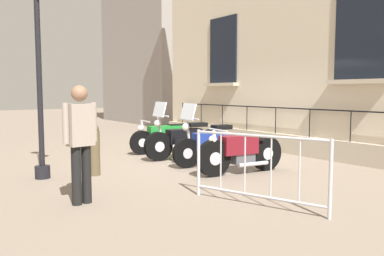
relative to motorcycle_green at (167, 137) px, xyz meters
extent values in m
plane|color=gray|center=(0.02, 1.58, -0.43)|extent=(60.00, 60.00, 0.00)
cube|color=beige|center=(-2.94, 1.58, 3.36)|extent=(0.60, 10.79, 7.57)
cube|color=#B1A48F|center=(-2.56, 1.58, -0.18)|extent=(0.20, 10.79, 0.50)
cube|color=black|center=(-2.62, 3.95, 2.53)|extent=(0.06, 1.27, 2.08)
cube|color=#BCAE97|center=(-2.54, 3.95, 1.44)|extent=(0.24, 1.47, 0.10)
cube|color=black|center=(-2.62, -0.80, 2.53)|extent=(0.06, 1.27, 2.08)
cube|color=#BCAE97|center=(-2.54, -0.80, 1.44)|extent=(0.24, 1.47, 0.10)
cube|color=black|center=(-2.52, 1.58, 0.78)|extent=(0.03, 9.07, 0.03)
cylinder|color=black|center=(-2.52, -2.95, 0.43)|extent=(0.02, 0.02, 0.70)
cylinder|color=black|center=(-2.52, -1.82, 0.43)|extent=(0.02, 0.02, 0.70)
cylinder|color=black|center=(-2.52, -0.69, 0.43)|extent=(0.02, 0.02, 0.70)
cylinder|color=black|center=(-2.52, 0.45, 0.43)|extent=(0.02, 0.02, 0.70)
cylinder|color=black|center=(-2.52, 1.58, 0.43)|extent=(0.02, 0.02, 0.70)
cylinder|color=black|center=(-2.52, 2.71, 0.43)|extent=(0.02, 0.02, 0.70)
cylinder|color=black|center=(-2.52, 3.84, 0.43)|extent=(0.02, 0.02, 0.70)
cylinder|color=black|center=(0.73, -0.07, -0.11)|extent=(0.64, 0.17, 0.63)
cylinder|color=silver|center=(0.73, -0.07, -0.11)|extent=(0.23, 0.16, 0.22)
cylinder|color=black|center=(-0.75, 0.07, -0.11)|extent=(0.64, 0.17, 0.63)
cylinder|color=silver|center=(-0.75, 0.07, -0.11)|extent=(0.23, 0.16, 0.22)
cube|color=#1E842D|center=(0.04, -0.01, 0.12)|extent=(0.99, 0.36, 0.37)
cube|color=#4C4C51|center=(-0.06, 0.00, -0.14)|extent=(0.60, 0.27, 0.22)
cube|color=black|center=(-0.35, 0.03, 0.28)|extent=(0.56, 0.30, 0.10)
cylinder|color=silver|center=(0.68, -0.07, 0.17)|extent=(0.16, 0.07, 0.57)
cylinder|color=silver|center=(0.63, -0.06, 0.45)|extent=(0.09, 0.60, 0.04)
sphere|color=white|center=(0.75, -0.07, 0.27)|extent=(0.16, 0.16, 0.16)
cylinder|color=silver|center=(-0.24, 0.17, -0.25)|extent=(0.88, 0.16, 0.08)
cylinder|color=black|center=(0.85, 0.98, -0.08)|extent=(0.70, 0.23, 0.69)
cylinder|color=silver|center=(0.85, 0.98, -0.08)|extent=(0.26, 0.20, 0.24)
cylinder|color=black|center=(-0.64, 1.14, -0.08)|extent=(0.70, 0.23, 0.69)
cylinder|color=silver|center=(-0.64, 1.14, -0.08)|extent=(0.26, 0.20, 0.24)
cube|color=black|center=(0.16, 1.06, 0.13)|extent=(0.90, 0.41, 0.34)
cube|color=#4C4C51|center=(0.06, 1.07, -0.11)|extent=(0.55, 0.31, 0.24)
cube|color=black|center=(-0.20, 1.09, 0.40)|extent=(0.52, 0.33, 0.10)
cylinder|color=silver|center=(0.80, 0.99, 0.28)|extent=(0.16, 0.08, 0.74)
cylinder|color=silver|center=(0.75, 0.99, 0.65)|extent=(0.11, 0.69, 0.04)
sphere|color=white|center=(0.87, 0.98, 0.47)|extent=(0.16, 0.16, 0.16)
cylinder|color=silver|center=(-0.09, 1.26, -0.24)|extent=(0.79, 0.16, 0.08)
cube|color=silver|center=(0.81, 0.99, 0.80)|extent=(0.18, 0.58, 0.36)
cylinder|color=black|center=(0.80, 2.10, -0.10)|extent=(0.65, 0.17, 0.65)
cylinder|color=silver|center=(0.80, 2.10, -0.10)|extent=(0.24, 0.15, 0.23)
cylinder|color=black|center=(-0.46, 2.23, -0.10)|extent=(0.65, 0.17, 0.65)
cylinder|color=silver|center=(-0.46, 2.23, -0.10)|extent=(0.24, 0.15, 0.23)
cube|color=#1E389E|center=(0.22, 2.16, 0.12)|extent=(0.78, 0.37, 0.38)
cube|color=#4C4C51|center=(0.12, 2.17, -0.14)|extent=(0.48, 0.28, 0.23)
cube|color=black|center=(-0.09, 2.19, 0.42)|extent=(0.45, 0.31, 0.10)
cylinder|color=silver|center=(0.75, 2.10, 0.27)|extent=(0.16, 0.08, 0.75)
cylinder|color=silver|center=(0.70, 2.11, 0.64)|extent=(0.10, 0.65, 0.04)
sphere|color=white|center=(0.82, 2.10, 0.46)|extent=(0.16, 0.16, 0.16)
cylinder|color=silver|center=(0.00, 2.34, -0.25)|extent=(0.69, 0.15, 0.08)
cube|color=silver|center=(0.76, 2.10, 0.79)|extent=(0.18, 0.54, 0.36)
cylinder|color=black|center=(0.87, 3.11, -0.07)|extent=(0.73, 0.23, 0.72)
cylinder|color=silver|center=(0.87, 3.11, -0.07)|extent=(0.27, 0.19, 0.25)
cylinder|color=black|center=(-0.40, 3.27, -0.07)|extent=(0.73, 0.23, 0.72)
cylinder|color=silver|center=(-0.40, 3.27, -0.07)|extent=(0.27, 0.19, 0.25)
cube|color=maroon|center=(0.28, 3.18, 0.16)|extent=(0.81, 0.39, 0.37)
cube|color=#4C4C51|center=(0.18, 3.20, -0.10)|extent=(0.49, 0.29, 0.25)
cube|color=black|center=(-0.04, 3.22, 0.28)|extent=(0.47, 0.32, 0.10)
cylinder|color=silver|center=(0.82, 3.12, 0.20)|extent=(0.17, 0.08, 0.55)
cylinder|color=silver|center=(0.77, 3.12, 0.48)|extent=(0.11, 0.65, 0.04)
sphere|color=white|center=(0.89, 3.11, 0.30)|extent=(0.16, 0.16, 0.16)
cylinder|color=silver|center=(0.06, 3.38, -0.23)|extent=(0.71, 0.16, 0.08)
cylinder|color=black|center=(3.62, 1.35, -0.31)|extent=(0.28, 0.28, 0.24)
cylinder|color=black|center=(3.62, 1.35, 1.47)|extent=(0.10, 0.10, 3.79)
cylinder|color=#B7B7BF|center=(1.93, 4.06, 0.10)|extent=(0.05, 0.05, 1.05)
cylinder|color=#B7B7BF|center=(1.26, 6.00, 0.10)|extent=(0.05, 0.05, 1.05)
cylinder|color=#B7B7BF|center=(1.60, 5.03, 0.59)|extent=(0.70, 1.96, 0.04)
cylinder|color=#B7B7BF|center=(1.60, 5.03, -0.28)|extent=(0.70, 1.96, 0.04)
cylinder|color=#B7B7BF|center=(1.80, 4.45, 0.17)|extent=(0.02, 0.02, 0.87)
cylinder|color=#B7B7BF|center=(1.66, 4.84, 0.17)|extent=(0.02, 0.02, 0.87)
cylinder|color=#B7B7BF|center=(1.53, 5.23, 0.17)|extent=(0.02, 0.02, 0.87)
cylinder|color=#B7B7BF|center=(1.40, 5.62, 0.17)|extent=(0.02, 0.02, 0.87)
cylinder|color=brown|center=(2.71, 1.65, 0.01)|extent=(0.23, 0.23, 0.88)
sphere|color=brown|center=(2.71, 1.65, 0.50)|extent=(0.20, 0.20, 0.20)
cylinder|color=black|center=(3.54, 3.45, 0.01)|extent=(0.14, 0.14, 0.86)
cylinder|color=black|center=(3.70, 3.47, 0.01)|extent=(0.14, 0.14, 0.86)
cube|color=gray|center=(3.62, 3.46, 0.74)|extent=(0.39, 0.26, 0.61)
sphere|color=#8C664C|center=(3.62, 3.46, 1.20)|extent=(0.23, 0.23, 0.23)
cylinder|color=gray|center=(3.40, 3.43, 0.77)|extent=(0.09, 0.09, 0.58)
cylinder|color=gray|center=(3.83, 3.48, 0.77)|extent=(0.09, 0.09, 0.58)
cube|color=gray|center=(-6.58, -9.62, 4.18)|extent=(5.84, 6.68, 9.21)
camera|label=1|loc=(5.60, 9.03, 1.22)|focal=37.01mm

